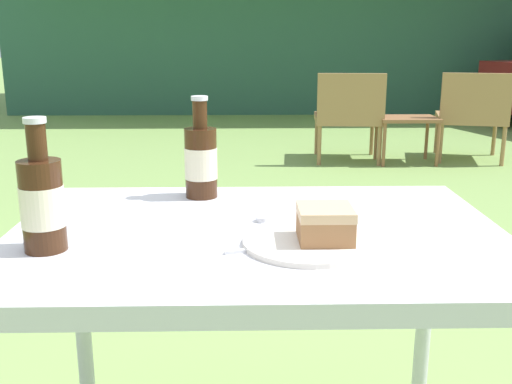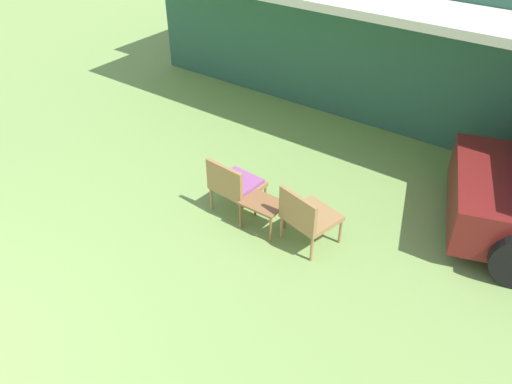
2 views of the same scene
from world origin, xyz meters
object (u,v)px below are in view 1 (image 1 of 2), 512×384
wicker_chair_plain (472,112)px  garden_side_table (407,123)px  cake_on_plate (317,233)px  cola_bottle_far (42,202)px  wicker_chair_cushioned (348,113)px  cola_bottle_near (201,160)px  patio_table (257,264)px

wicker_chair_plain → garden_side_table: size_ratio=1.54×
cake_on_plate → cola_bottle_far: (-0.48, -0.01, 0.07)m
wicker_chair_cushioned → cola_bottle_near: size_ratio=3.36×
garden_side_table → cola_bottle_near: 4.18m
wicker_chair_cushioned → cake_on_plate: bearing=83.5°
garden_side_table → wicker_chair_plain: bearing=6.3°
patio_table → cola_bottle_near: (-0.13, 0.25, 0.16)m
wicker_chair_plain → garden_side_table: wicker_chair_plain is taller
wicker_chair_plain → cola_bottle_far: bearing=74.5°
garden_side_table → patio_table: size_ratio=0.53×
wicker_chair_cushioned → wicker_chair_plain: 1.10m
wicker_chair_cushioned → garden_side_table: bearing=174.5°
garden_side_table → cola_bottle_near: cola_bottle_near is taller
wicker_chair_cushioned → cola_bottle_far: 4.51m
wicker_chair_plain → patio_table: 4.64m
garden_side_table → cake_on_plate: 4.42m
cola_bottle_near → cola_bottle_far: (-0.25, -0.36, 0.00)m
wicker_chair_cushioned → cake_on_plate: 4.37m
patio_table → cola_bottle_far: cola_bottle_far is taller
wicker_chair_plain → cola_bottle_near: cola_bottle_near is taller
cake_on_plate → cola_bottle_far: size_ratio=1.01×
cake_on_plate → cola_bottle_near: cola_bottle_near is taller
garden_side_table → cake_on_plate: (-1.32, -4.20, 0.41)m
patio_table → cake_on_plate: size_ratio=4.06×
garden_side_table → cola_bottle_near: size_ratio=2.18×
patio_table → cola_bottle_near: bearing=116.6°
garden_side_table → cola_bottle_far: (-1.80, -4.21, 0.47)m
cola_bottle_far → cake_on_plate: bearing=1.6°
patio_table → cola_bottle_far: (-0.38, -0.11, 0.16)m
garden_side_table → cola_bottle_near: (-1.55, -3.86, 0.47)m
patio_table → cake_on_plate: bearing=-41.2°
wicker_chair_cushioned → patio_table: wicker_chair_cushioned is taller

